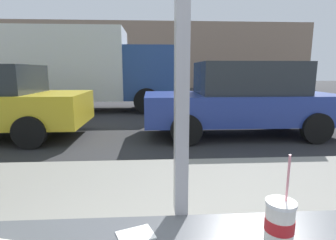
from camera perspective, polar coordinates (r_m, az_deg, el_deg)
name	(u,v)px	position (r m, az deg, el deg)	size (l,w,h in m)	color
ground_plane	(155,116)	(9.04, -2.74, 0.91)	(60.00, 60.00, 0.00)	#2D2D30
sidewalk_strip	(164,212)	(2.88, -0.89, -18.86)	(16.00, 2.80, 0.16)	gray
building_facade_far	(152,55)	(24.23, -3.31, 13.50)	(28.00, 1.20, 5.61)	gray
soda_cup_right	(279,224)	(0.97, 22.53, -19.61)	(0.09, 0.09, 0.31)	silver
napkin_wrapper	(136,235)	(1.00, -6.86, -23.02)	(0.12, 0.09, 0.00)	white
parked_car_blue	(242,99)	(6.47, 15.43, 4.37)	(4.37, 1.91, 1.68)	#283D93
box_truck	(78,67)	(10.69, -18.56, 10.56)	(6.70, 2.44, 2.97)	silver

